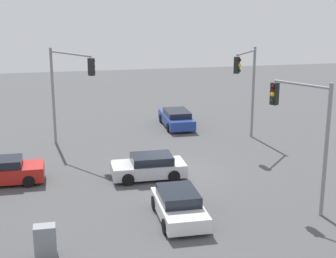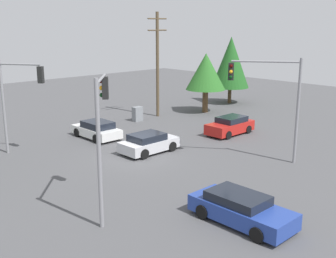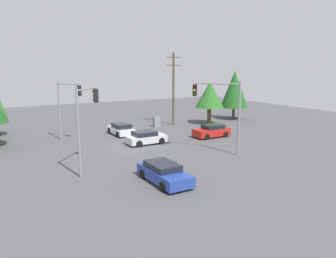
{
  "view_description": "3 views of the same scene",
  "coord_description": "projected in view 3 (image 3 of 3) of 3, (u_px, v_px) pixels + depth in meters",
  "views": [
    {
      "loc": [
        -5.87,
        -26.85,
        10.02
      ],
      "look_at": [
        -0.01,
        0.99,
        2.35
      ],
      "focal_mm": 55.0,
      "sensor_mm": 36.0,
      "label": 1
    },
    {
      "loc": [
        16.45,
        20.07,
        8.41
      ],
      "look_at": [
        -0.97,
        1.87,
        2.09
      ],
      "focal_mm": 45.0,
      "sensor_mm": 36.0,
      "label": 2
    },
    {
      "loc": [
        13.04,
        28.46,
        7.74
      ],
      "look_at": [
        -2.54,
        2.0,
        1.82
      ],
      "focal_mm": 35.0,
      "sensor_mm": 36.0,
      "label": 3
    }
  ],
  "objects": [
    {
      "name": "sedan_white",
      "position": [
        121.0,
        129.0,
        37.39
      ],
      "size": [
        2.01,
        4.14,
        1.31
      ],
      "rotation": [
        0.0,
        0.0,
        3.14
      ],
      "color": "silver",
      "rests_on": "ground_plane"
    },
    {
      "name": "sedan_silver",
      "position": [
        146.0,
        138.0,
        32.96
      ],
      "size": [
        4.02,
        2.04,
        1.32
      ],
      "rotation": [
        0.0,
        0.0,
        1.57
      ],
      "color": "silver",
      "rests_on": "ground_plane"
    },
    {
      "name": "traffic_signal_aux",
      "position": [
        67.0,
        101.0,
        33.82
      ],
      "size": [
        1.9,
        2.7,
        6.18
      ],
      "rotation": [
        0.0,
        0.0,
        2.15
      ],
      "color": "gray",
      "rests_on": "ground_plane"
    },
    {
      "name": "ground_plane",
      "position": [
        135.0,
        146.0,
        32.04
      ],
      "size": [
        80.0,
        80.0,
        0.0
      ],
      "primitive_type": "plane",
      "color": "#4C4C4F"
    },
    {
      "name": "traffic_signal_main",
      "position": [
        221.0,
        104.0,
        28.7
      ],
      "size": [
        2.73,
        3.61,
        6.47
      ],
      "rotation": [
        0.0,
        0.0,
        -0.94
      ],
      "color": "gray",
      "rests_on": "ground_plane"
    },
    {
      "name": "traffic_signal_cross",
      "position": [
        86.0,
        114.0,
        23.6
      ],
      "size": [
        2.43,
        2.73,
        6.36
      ],
      "rotation": [
        0.0,
        0.0,
        3.99
      ],
      "color": "gray",
      "rests_on": "ground_plane"
    },
    {
      "name": "tree_right",
      "position": [
        234.0,
        89.0,
        47.79
      ],
      "size": [
        4.01,
        4.01,
        7.1
      ],
      "color": "#4C3823",
      "rests_on": "ground_plane"
    },
    {
      "name": "sedan_blue",
      "position": [
        164.0,
        173.0,
        22.07
      ],
      "size": [
        2.03,
        4.65,
        1.31
      ],
      "color": "#233D93",
      "rests_on": "ground_plane"
    },
    {
      "name": "utility_pole_tall",
      "position": [
        173.0,
        87.0,
        42.99
      ],
      "size": [
        2.2,
        0.28,
        9.45
      ],
      "color": "brown",
      "rests_on": "ground_plane"
    },
    {
      "name": "sedan_red",
      "position": [
        212.0,
        131.0,
        36.15
      ],
      "size": [
        4.1,
        1.92,
        1.39
      ],
      "rotation": [
        0.0,
        0.0,
        -1.57
      ],
      "color": "red",
      "rests_on": "ground_plane"
    },
    {
      "name": "tree_corner",
      "position": [
        210.0,
        95.0,
        43.91
      ],
      "size": [
        3.81,
        3.81,
        5.7
      ],
      "color": "brown",
      "rests_on": "ground_plane"
    },
    {
      "name": "electrical_cabinet",
      "position": [
        157.0,
        122.0,
        42.21
      ],
      "size": [
        0.84,
        0.57,
        1.28
      ],
      "primitive_type": "cube",
      "color": "gray",
      "rests_on": "ground_plane"
    }
  ]
}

